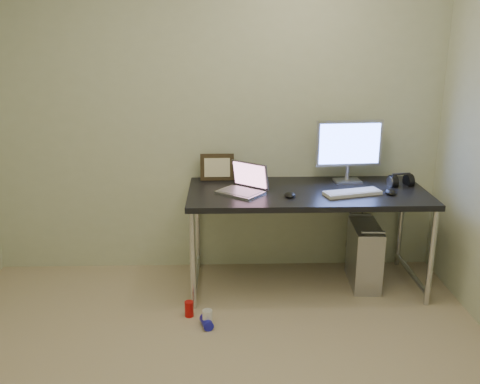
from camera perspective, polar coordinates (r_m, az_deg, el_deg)
wall_back at (r=4.12m, az=-2.76°, el=8.30°), size 3.50×0.02×2.50m
desk at (r=3.92m, az=7.17°, el=-0.85°), size 1.73×0.76×0.75m
tower_computer at (r=4.18m, az=13.10°, el=-6.51°), size 0.22×0.46×0.50m
cable_a at (r=4.39m, az=11.59°, el=-2.92°), size 0.01×0.16×0.69m
cable_b at (r=4.40m, az=12.78°, el=-3.23°), size 0.02×0.11×0.71m
can_red at (r=3.72m, az=-5.45°, el=-12.31°), size 0.08×0.08×0.11m
can_white at (r=3.59m, az=-3.49°, el=-13.32°), size 0.08×0.08×0.12m
can_blue at (r=3.60m, az=-3.58°, el=-13.70°), size 0.10×0.14×0.07m
laptop at (r=3.82m, az=0.44°, el=0.70°), size 0.39×0.38×0.21m
monitor at (r=4.11m, az=11.56°, el=4.80°), size 0.50×0.16×0.47m
keyboard at (r=3.86m, az=11.90°, el=-0.08°), size 0.43×0.24×0.02m
mouse_right at (r=3.94m, az=15.75°, el=0.11°), size 0.09×0.13×0.04m
mouse_left at (r=3.75m, az=5.34°, el=-0.16°), size 0.09×0.13×0.04m
headphones at (r=4.16m, az=16.78°, el=1.10°), size 0.19×0.11×0.12m
picture_frame at (r=4.12m, az=-2.45°, el=2.67°), size 0.26×0.08×0.21m
webcam at (r=4.07m, az=1.55°, el=2.35°), size 0.04×0.03×0.13m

